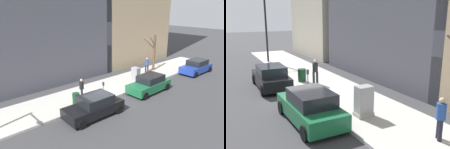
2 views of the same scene
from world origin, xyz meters
TOP-DOWN VIEW (x-y plane):
  - ground_plane at (0.00, 0.00)m, footprint 120.00×120.00m
  - sidewalk at (2.00, 0.00)m, footprint 4.00×36.00m
  - parked_car_blue at (-1.06, -12.77)m, footprint 1.98×4.23m
  - parked_car_green at (-1.02, -4.45)m, footprint 1.98×4.23m
  - parked_car_black at (-1.26, 1.87)m, footprint 1.98×4.23m
  - parking_meter at (0.45, -0.38)m, footprint 0.14×0.10m
  - utility_box at (1.30, -5.23)m, footprint 0.83×0.61m
  - bare_tree at (2.61, -9.70)m, footprint 1.11×1.35m
  - trash_bin at (0.90, 1.94)m, footprint 0.56×0.56m
  - pedestrian_near_meter at (2.53, -8.46)m, footprint 0.36×0.36m
  - pedestrian_midblock at (1.52, 0.99)m, footprint 0.36×0.36m

SIDE VIEW (x-z plane):
  - ground_plane at x=0.00m, z-range 0.00..0.00m
  - sidewalk at x=2.00m, z-range 0.00..0.15m
  - trash_bin at x=0.90m, z-range 0.15..1.05m
  - parked_car_blue at x=-1.06m, z-range -0.02..1.50m
  - parked_car_green at x=-1.02m, z-range -0.02..1.50m
  - parked_car_black at x=-1.26m, z-range -0.02..1.50m
  - utility_box at x=1.30m, z-range 0.13..1.56m
  - parking_meter at x=0.45m, z-range 0.30..1.65m
  - pedestrian_near_meter at x=2.53m, z-range 0.26..1.92m
  - pedestrian_midblock at x=1.52m, z-range 0.26..1.92m
  - bare_tree at x=2.61m, z-range 0.24..4.30m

